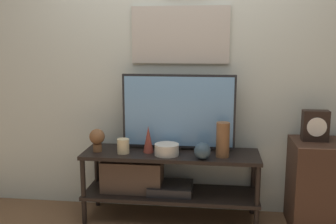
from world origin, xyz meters
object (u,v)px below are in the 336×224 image
object	(u,v)px
television	(178,112)
vase_slim_bronze	(148,139)
vase_wide_bowl	(167,149)
vase_round_glass	(202,151)
candle_jar	(123,146)
vase_tall_ceramic	(223,140)
decorative_bust	(97,138)
mantel_clock	(315,126)

from	to	relation	value
television	vase_slim_bronze	distance (m)	0.34
vase_wide_bowl	vase_round_glass	bearing A→B (deg)	-14.42
vase_wide_bowl	candle_jar	size ratio (longest dim) A/B	1.64
candle_jar	vase_tall_ceramic	bearing A→B (deg)	0.15
decorative_bust	vase_wide_bowl	bearing A→B (deg)	-2.77
vase_slim_bronze	mantel_clock	xyz separation A→B (m)	(1.32, 0.04, 0.14)
vase_wide_bowl	vase_round_glass	xyz separation A→B (m)	(0.29, -0.07, 0.02)
television	decorative_bust	distance (m)	0.70
decorative_bust	vase_slim_bronze	bearing A→B (deg)	3.74
vase_tall_ceramic	vase_slim_bronze	world-z (taller)	vase_tall_ceramic
mantel_clock	candle_jar	bearing A→B (deg)	-176.59
television	vase_tall_ceramic	bearing A→B (deg)	-23.26
vase_wide_bowl	mantel_clock	size ratio (longest dim) A/B	0.81
vase_slim_bronze	mantel_clock	bearing A→B (deg)	1.75
vase_slim_bronze	mantel_clock	distance (m)	1.32
vase_wide_bowl	decorative_bust	size ratio (longest dim) A/B	1.03
vase_tall_ceramic	vase_wide_bowl	size ratio (longest dim) A/B	1.41
vase_slim_bronze	mantel_clock	world-z (taller)	mantel_clock
television	vase_tall_ceramic	world-z (taller)	television
vase_slim_bronze	candle_jar	distance (m)	0.21
vase_wide_bowl	mantel_clock	world-z (taller)	mantel_clock
vase_tall_ceramic	vase_slim_bronze	distance (m)	0.60
vase_round_glass	candle_jar	bearing A→B (deg)	172.96
vase_slim_bronze	candle_jar	xyz separation A→B (m)	(-0.20, -0.05, -0.05)
vase_slim_bronze	decorative_bust	world-z (taller)	vase_slim_bronze
vase_round_glass	mantel_clock	distance (m)	0.90
vase_tall_ceramic	decorative_bust	xyz separation A→B (m)	(-1.02, 0.02, -0.02)
candle_jar	vase_round_glass	bearing A→B (deg)	-7.04
television	vase_round_glass	bearing A→B (deg)	-48.67
television	vase_round_glass	distance (m)	0.41
candle_jar	decorative_bust	world-z (taller)	decorative_bust
decorative_bust	mantel_clock	xyz separation A→B (m)	(1.74, 0.07, 0.14)
vase_tall_ceramic	decorative_bust	bearing A→B (deg)	178.87
vase_tall_ceramic	candle_jar	xyz separation A→B (m)	(-0.80, -0.00, -0.08)
decorative_bust	mantel_clock	size ratio (longest dim) A/B	0.79
vase_tall_ceramic	vase_wide_bowl	bearing A→B (deg)	-178.98
vase_tall_ceramic	vase_wide_bowl	xyz separation A→B (m)	(-0.44, -0.01, -0.09)
candle_jar	mantel_clock	bearing A→B (deg)	3.41
vase_tall_ceramic	decorative_bust	distance (m)	1.02
television	vase_slim_bronze	size ratio (longest dim) A/B	4.23
vase_round_glass	decorative_bust	world-z (taller)	decorative_bust
vase_wide_bowl	mantel_clock	distance (m)	1.18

